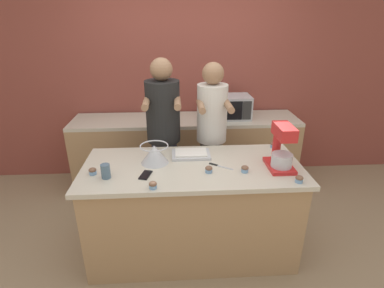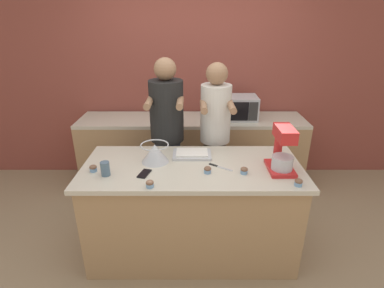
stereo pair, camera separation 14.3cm
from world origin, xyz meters
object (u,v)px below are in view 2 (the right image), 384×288
object	(u,v)px
cupcake_1	(277,147)
cupcake_3	(208,170)
person_right	(215,139)
cupcake_5	(244,170)
cell_phone	(144,174)
cupcake_4	(150,184)
mixing_bowl	(155,153)
cupcake_2	(93,168)
drinking_glass	(105,169)
microwave_oven	(236,108)
baking_tray	(192,154)
person_left	(167,138)
cupcake_0	(299,182)
stand_mixer	(282,152)
knife	(219,167)

from	to	relation	value
cupcake_1	cupcake_3	size ratio (longest dim) A/B	1.00
person_right	cupcake_5	distance (m)	0.78
cell_phone	cupcake_4	bearing A→B (deg)	-70.47
mixing_bowl	cupcake_5	size ratio (longest dim) A/B	4.10
cupcake_2	drinking_glass	bearing A→B (deg)	-28.54
person_right	drinking_glass	distance (m)	1.22
person_right	microwave_oven	distance (m)	0.74
mixing_bowl	microwave_oven	size ratio (longest dim) A/B	0.48
mixing_bowl	cell_phone	world-z (taller)	mixing_bowl
person_right	cupcake_4	world-z (taller)	person_right
baking_tray	cupcake_1	xyz separation A→B (m)	(0.81, 0.14, 0.01)
mixing_bowl	person_right	bearing A→B (deg)	44.24
microwave_oven	cell_phone	distance (m)	1.70
drinking_glass	cupcake_3	distance (m)	0.81
person_left	mixing_bowl	distance (m)	0.55
person_right	mixing_bowl	world-z (taller)	person_right
baking_tray	cupcake_2	world-z (taller)	cupcake_2
microwave_oven	cell_phone	xyz separation A→B (m)	(-0.92, -1.43, -0.14)
cupcake_0	cupcake_2	distance (m)	1.62
cupcake_0	drinking_glass	bearing A→B (deg)	173.81
mixing_bowl	baking_tray	world-z (taller)	mixing_bowl
cupcake_3	cupcake_4	distance (m)	0.49
mixing_bowl	cupcake_0	bearing A→B (deg)	-19.96
cupcake_3	cupcake_5	bearing A→B (deg)	-2.10
mixing_bowl	cupcake_2	world-z (taller)	mixing_bowl
person_left	stand_mixer	world-z (taller)	person_left
microwave_oven	knife	bearing A→B (deg)	-103.24
microwave_oven	cupcake_5	bearing A→B (deg)	-94.69
cupcake_3	cupcake_5	xyz separation A→B (m)	(0.29, -0.01, 0.00)
microwave_oven	knife	distance (m)	1.35
cell_phone	drinking_glass	xyz separation A→B (m)	(-0.30, -0.02, 0.05)
cupcake_2	cupcake_3	world-z (taller)	same
person_left	baking_tray	xyz separation A→B (m)	(0.25, -0.43, 0.01)
drinking_glass	cupcake_4	size ratio (longest dim) A/B	1.93
person_left	baking_tray	bearing A→B (deg)	-59.23
drinking_glass	cell_phone	bearing A→B (deg)	3.21
person_left	cupcake_0	world-z (taller)	person_left
person_right	knife	bearing A→B (deg)	-90.97
baking_tray	knife	size ratio (longest dim) A/B	1.81
drinking_glass	cupcake_1	distance (m)	1.57
person_right	cupcake_4	xyz separation A→B (m)	(-0.55, -0.97, 0.03)
microwave_oven	knife	size ratio (longest dim) A/B	2.70
cupcake_1	cupcake_2	size ratio (longest dim) A/B	1.00
mixing_bowl	cupcake_5	xyz separation A→B (m)	(0.74, -0.22, -0.06)
cupcake_1	cupcake_3	bearing A→B (deg)	-145.83
baking_tray	person_right	bearing A→B (deg)	60.56
cupcake_2	cupcake_5	xyz separation A→B (m)	(1.22, -0.04, 0.00)
person_right	cupcake_5	bearing A→B (deg)	-76.67
drinking_glass	cupcake_0	world-z (taller)	drinking_glass
person_right	cell_phone	world-z (taller)	person_right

